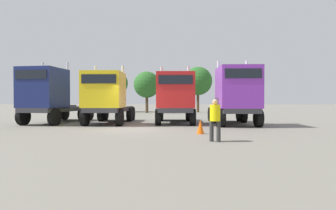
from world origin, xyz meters
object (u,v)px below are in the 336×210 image
semi_truck_yellow (107,98)px  traffic_cone_near (200,127)px  semi_truck_navy (49,95)px  semi_truck_red (175,98)px  semi_truck_purple (236,95)px  visitor_in_hivis (215,117)px

semi_truck_yellow → traffic_cone_near: 7.71m
semi_truck_navy → traffic_cone_near: 11.17m
semi_truck_yellow → semi_truck_red: bearing=95.2°
semi_truck_navy → semi_truck_red: (8.58, 0.51, -0.15)m
semi_truck_navy → semi_truck_yellow: (4.03, -0.08, -0.15)m
semi_truck_yellow → traffic_cone_near: (5.95, -4.69, -1.45)m
semi_truck_red → semi_truck_yellow: bearing=-85.5°
semi_truck_purple → traffic_cone_near: semi_truck_purple is taller
traffic_cone_near → semi_truck_navy: bearing=154.5°
semi_truck_navy → semi_truck_purple: (12.49, -0.32, 0.01)m
semi_truck_yellow → traffic_cone_near: bearing=49.6°
semi_truck_purple → traffic_cone_near: bearing=-32.0°
semi_truck_navy → visitor_in_hivis: (10.40, -7.10, -0.99)m
visitor_in_hivis → semi_truck_yellow: bearing=67.9°
semi_truck_purple → visitor_in_hivis: 7.16m
semi_truck_red → semi_truck_purple: size_ratio=1.06×
semi_truck_red → traffic_cone_near: semi_truck_red is taller
visitor_in_hivis → semi_truck_purple: bearing=8.5°
semi_truck_purple → visitor_in_hivis: bearing=-19.7°
semi_truck_purple → semi_truck_yellow: bearing=-94.2°
semi_truck_yellow → semi_truck_red: (4.55, 0.59, 0.00)m
semi_truck_red → visitor_in_hivis: semi_truck_red is taller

